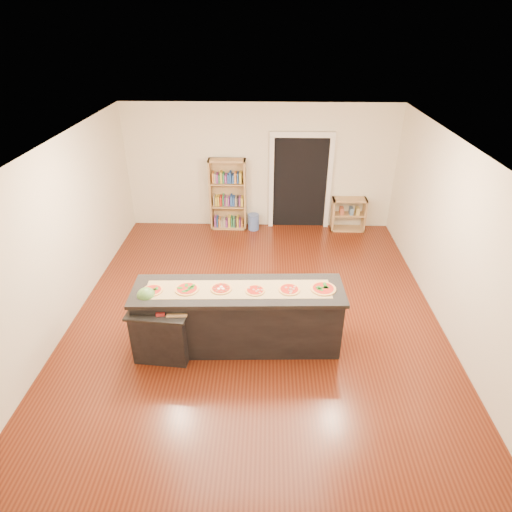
{
  "coord_description": "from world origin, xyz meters",
  "views": [
    {
      "loc": [
        0.17,
        -5.76,
        4.39
      ],
      "look_at": [
        0.0,
        0.2,
        1.0
      ],
      "focal_mm": 30.0,
      "sensor_mm": 36.0,
      "label": 1
    }
  ],
  "objects_px": {
    "bookshelf": "(228,195)",
    "low_shelf": "(348,214)",
    "watermelon": "(146,297)",
    "kitchen_island": "(239,317)",
    "waste_bin": "(254,222)",
    "side_counter": "(163,331)"
  },
  "relations": [
    {
      "from": "waste_bin",
      "to": "watermelon",
      "type": "relative_size",
      "value": 1.38
    },
    {
      "from": "kitchen_island",
      "to": "side_counter",
      "type": "bearing_deg",
      "value": -169.03
    },
    {
      "from": "kitchen_island",
      "to": "watermelon",
      "type": "height_order",
      "value": "watermelon"
    },
    {
      "from": "side_counter",
      "to": "waste_bin",
      "type": "bearing_deg",
      "value": 79.77
    },
    {
      "from": "kitchen_island",
      "to": "low_shelf",
      "type": "bearing_deg",
      "value": 58.58
    },
    {
      "from": "side_counter",
      "to": "waste_bin",
      "type": "xyz_separation_m",
      "value": [
        1.16,
        4.24,
        -0.23
      ]
    },
    {
      "from": "waste_bin",
      "to": "watermelon",
      "type": "height_order",
      "value": "watermelon"
    },
    {
      "from": "kitchen_island",
      "to": "waste_bin",
      "type": "height_order",
      "value": "kitchen_island"
    },
    {
      "from": "low_shelf",
      "to": "waste_bin",
      "type": "xyz_separation_m",
      "value": [
        -2.18,
        -0.05,
        -0.19
      ]
    },
    {
      "from": "waste_bin",
      "to": "watermelon",
      "type": "xyz_separation_m",
      "value": [
        -1.35,
        -4.16,
        0.78
      ]
    },
    {
      "from": "low_shelf",
      "to": "watermelon",
      "type": "relative_size",
      "value": 2.82
    },
    {
      "from": "kitchen_island",
      "to": "bookshelf",
      "type": "distance_m",
      "value": 4.1
    },
    {
      "from": "watermelon",
      "to": "side_counter",
      "type": "bearing_deg",
      "value": -21.71
    },
    {
      "from": "bookshelf",
      "to": "waste_bin",
      "type": "bearing_deg",
      "value": -6.83
    },
    {
      "from": "waste_bin",
      "to": "kitchen_island",
      "type": "bearing_deg",
      "value": -91.14
    },
    {
      "from": "bookshelf",
      "to": "watermelon",
      "type": "bearing_deg",
      "value": -100.23
    },
    {
      "from": "watermelon",
      "to": "kitchen_island",
      "type": "bearing_deg",
      "value": 8.08
    },
    {
      "from": "kitchen_island",
      "to": "side_counter",
      "type": "distance_m",
      "value": 1.11
    },
    {
      "from": "low_shelf",
      "to": "waste_bin",
      "type": "height_order",
      "value": "low_shelf"
    },
    {
      "from": "side_counter",
      "to": "bookshelf",
      "type": "distance_m",
      "value": 4.36
    },
    {
      "from": "bookshelf",
      "to": "low_shelf",
      "type": "relative_size",
      "value": 2.15
    },
    {
      "from": "low_shelf",
      "to": "bookshelf",
      "type": "bearing_deg",
      "value": 179.63
    }
  ]
}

